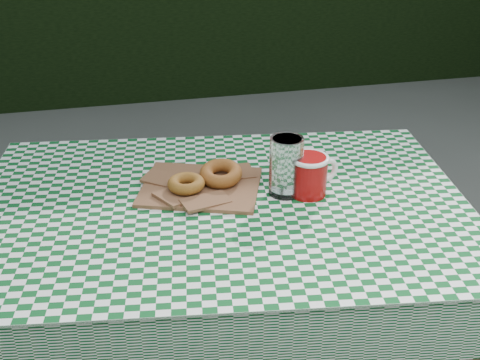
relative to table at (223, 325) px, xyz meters
name	(u,v)px	position (x,y,z in m)	size (l,w,h in m)	color
table	(223,325)	(0.00, 0.00, 0.00)	(1.16, 0.77, 0.75)	brown
tablecloth	(221,204)	(0.00, 0.00, 0.38)	(1.18, 0.79, 0.01)	#0B4A1D
paper_bag	(201,186)	(-0.04, 0.08, 0.39)	(0.29, 0.23, 0.02)	brown
bagel_front	(186,184)	(-0.07, 0.06, 0.41)	(0.09, 0.09, 0.03)	#945E1E
bagel_back	(221,173)	(0.02, 0.09, 0.41)	(0.11, 0.11, 0.03)	brown
coffee_mug	(309,175)	(0.22, 0.00, 0.43)	(0.18, 0.18, 0.10)	#930909
drinking_glass	(286,166)	(0.16, 0.01, 0.45)	(0.08, 0.08, 0.15)	white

